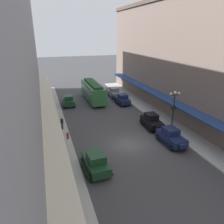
{
  "coord_description": "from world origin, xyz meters",
  "views": [
    {
      "loc": [
        -8.5,
        -19.9,
        11.82
      ],
      "look_at": [
        0.0,
        6.0,
        1.8
      ],
      "focal_mm": 34.58,
      "sensor_mm": 36.0,
      "label": 1
    }
  ],
  "objects_px": {
    "parked_car_1": "(122,99)",
    "pedestrian_0": "(55,146)",
    "streetcar": "(93,91)",
    "pedestrian_1": "(62,123)",
    "parked_car_2": "(171,136)",
    "parked_car_5": "(115,93)",
    "lamp_post_with_clock": "(173,110)",
    "parked_car_3": "(96,161)",
    "parked_car_4": "(152,121)",
    "parked_car_0": "(68,100)",
    "fire_hydrant": "(68,135)"
  },
  "relations": [
    {
      "from": "parked_car_2",
      "to": "pedestrian_0",
      "type": "relative_size",
      "value": 2.57
    },
    {
      "from": "parked_car_0",
      "to": "parked_car_4",
      "type": "relative_size",
      "value": 1.0
    },
    {
      "from": "pedestrian_0",
      "to": "parked_car_2",
      "type": "bearing_deg",
      "value": -7.54
    },
    {
      "from": "parked_car_2",
      "to": "fire_hydrant",
      "type": "height_order",
      "value": "parked_car_2"
    },
    {
      "from": "parked_car_2",
      "to": "streetcar",
      "type": "distance_m",
      "value": 19.38
    },
    {
      "from": "fire_hydrant",
      "to": "parked_car_4",
      "type": "bearing_deg",
      "value": 0.99
    },
    {
      "from": "parked_car_3",
      "to": "lamp_post_with_clock",
      "type": "height_order",
      "value": "lamp_post_with_clock"
    },
    {
      "from": "parked_car_3",
      "to": "fire_hydrant",
      "type": "height_order",
      "value": "parked_car_3"
    },
    {
      "from": "parked_car_1",
      "to": "pedestrian_0",
      "type": "height_order",
      "value": "parked_car_1"
    },
    {
      "from": "parked_car_1",
      "to": "pedestrian_0",
      "type": "relative_size",
      "value": 2.56
    },
    {
      "from": "parked_car_1",
      "to": "parked_car_3",
      "type": "distance_m",
      "value": 19.89
    },
    {
      "from": "parked_car_2",
      "to": "parked_car_5",
      "type": "xyz_separation_m",
      "value": [
        0.02,
        19.79,
        0.0
      ]
    },
    {
      "from": "parked_car_2",
      "to": "pedestrian_0",
      "type": "bearing_deg",
      "value": 172.46
    },
    {
      "from": "parked_car_1",
      "to": "parked_car_4",
      "type": "bearing_deg",
      "value": -89.17
    },
    {
      "from": "pedestrian_1",
      "to": "lamp_post_with_clock",
      "type": "bearing_deg",
      "value": -20.22
    },
    {
      "from": "parked_car_2",
      "to": "parked_car_5",
      "type": "bearing_deg",
      "value": 89.93
    },
    {
      "from": "parked_car_1",
      "to": "lamp_post_with_clock",
      "type": "height_order",
      "value": "lamp_post_with_clock"
    },
    {
      "from": "parked_car_0",
      "to": "fire_hydrant",
      "type": "bearing_deg",
      "value": -97.84
    },
    {
      "from": "parked_car_2",
      "to": "pedestrian_0",
      "type": "height_order",
      "value": "parked_car_2"
    },
    {
      "from": "pedestrian_1",
      "to": "parked_car_5",
      "type": "bearing_deg",
      "value": 47.39
    },
    {
      "from": "parked_car_0",
      "to": "pedestrian_1",
      "type": "bearing_deg",
      "value": -101.91
    },
    {
      "from": "pedestrian_1",
      "to": "parked_car_3",
      "type": "bearing_deg",
      "value": -78.64
    },
    {
      "from": "streetcar",
      "to": "pedestrian_0",
      "type": "xyz_separation_m",
      "value": [
        -8.13,
        -17.17,
        -0.89
      ]
    },
    {
      "from": "parked_car_0",
      "to": "parked_car_2",
      "type": "distance_m",
      "value": 19.71
    },
    {
      "from": "pedestrian_0",
      "to": "pedestrian_1",
      "type": "xyz_separation_m",
      "value": [
        1.32,
        5.84,
        -0.02
      ]
    },
    {
      "from": "lamp_post_with_clock",
      "to": "pedestrian_0",
      "type": "xyz_separation_m",
      "value": [
        -14.39,
        -1.03,
        -1.97
      ]
    },
    {
      "from": "parked_car_1",
      "to": "pedestrian_0",
      "type": "xyz_separation_m",
      "value": [
        -12.53,
        -13.68,
        0.07
      ]
    },
    {
      "from": "parked_car_2",
      "to": "pedestrian_0",
      "type": "xyz_separation_m",
      "value": [
        -12.59,
        1.67,
        0.07
      ]
    },
    {
      "from": "parked_car_2",
      "to": "parked_car_5",
      "type": "relative_size",
      "value": 1.01
    },
    {
      "from": "pedestrian_1",
      "to": "parked_car_2",
      "type": "bearing_deg",
      "value": -33.67
    },
    {
      "from": "streetcar",
      "to": "pedestrian_1",
      "type": "xyz_separation_m",
      "value": [
        -6.81,
        -11.33,
        -0.91
      ]
    },
    {
      "from": "parked_car_0",
      "to": "parked_car_1",
      "type": "xyz_separation_m",
      "value": [
        9.11,
        -2.1,
        0.0
      ]
    },
    {
      "from": "parked_car_3",
      "to": "streetcar",
      "type": "bearing_deg",
      "value": 77.07
    },
    {
      "from": "parked_car_5",
      "to": "pedestrian_1",
      "type": "distance_m",
      "value": 16.68
    },
    {
      "from": "parked_car_1",
      "to": "fire_hydrant",
      "type": "height_order",
      "value": "parked_car_1"
    },
    {
      "from": "pedestrian_0",
      "to": "pedestrian_1",
      "type": "bearing_deg",
      "value": 77.27
    },
    {
      "from": "parked_car_3",
      "to": "lamp_post_with_clock",
      "type": "bearing_deg",
      "value": 24.1
    },
    {
      "from": "parked_car_4",
      "to": "lamp_post_with_clock",
      "type": "bearing_deg",
      "value": -50.3
    },
    {
      "from": "parked_car_3",
      "to": "streetcar",
      "type": "height_order",
      "value": "streetcar"
    },
    {
      "from": "lamp_post_with_clock",
      "to": "parked_car_2",
      "type": "bearing_deg",
      "value": -123.78
    },
    {
      "from": "lamp_post_with_clock",
      "to": "pedestrian_0",
      "type": "relative_size",
      "value": 3.09
    },
    {
      "from": "parked_car_4",
      "to": "streetcar",
      "type": "height_order",
      "value": "streetcar"
    },
    {
      "from": "pedestrian_0",
      "to": "streetcar",
      "type": "bearing_deg",
      "value": 64.65
    },
    {
      "from": "parked_car_2",
      "to": "streetcar",
      "type": "height_order",
      "value": "streetcar"
    },
    {
      "from": "parked_car_1",
      "to": "parked_car_4",
      "type": "relative_size",
      "value": 0.99
    },
    {
      "from": "streetcar",
      "to": "pedestrian_1",
      "type": "height_order",
      "value": "streetcar"
    },
    {
      "from": "parked_car_5",
      "to": "pedestrian_0",
      "type": "relative_size",
      "value": 2.55
    },
    {
      "from": "parked_car_3",
      "to": "pedestrian_1",
      "type": "xyz_separation_m",
      "value": [
        -1.97,
        9.78,
        0.05
      ]
    },
    {
      "from": "parked_car_1",
      "to": "pedestrian_1",
      "type": "bearing_deg",
      "value": -145.05
    },
    {
      "from": "parked_car_2",
      "to": "pedestrian_1",
      "type": "height_order",
      "value": "parked_car_2"
    }
  ]
}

